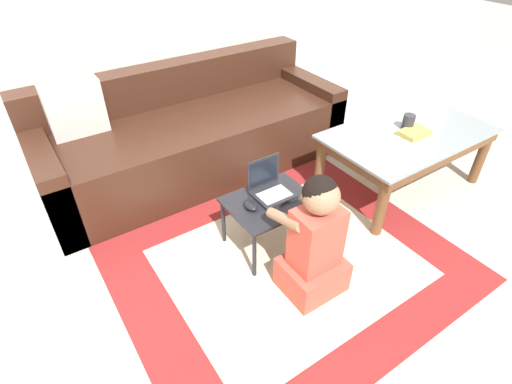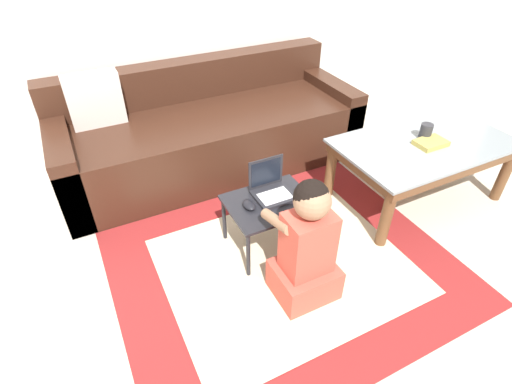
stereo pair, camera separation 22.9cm
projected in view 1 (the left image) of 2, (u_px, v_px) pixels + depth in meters
ground_plane at (269, 270)px, 2.35m from camera, size 16.00×16.00×0.00m
area_rug at (289, 263)px, 2.39m from camera, size 1.93×1.60×0.01m
couch at (192, 135)px, 3.08m from camera, size 2.28×0.87×0.83m
coffee_table at (407, 140)px, 2.80m from camera, size 1.18×0.69×0.46m
laptop_desk at (270, 206)px, 2.35m from camera, size 0.50×0.39×0.34m
laptop at (270, 189)px, 2.36m from camera, size 0.22×0.20×0.21m
computer_mouse at (250, 206)px, 2.26m from camera, size 0.07×0.10×0.04m
person_seated at (315, 243)px, 2.06m from camera, size 0.32×0.39×0.74m
cup_on_table at (408, 122)px, 2.76m from camera, size 0.08×0.08×0.11m
book_on_table at (414, 133)px, 2.72m from camera, size 0.21×0.14×0.03m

